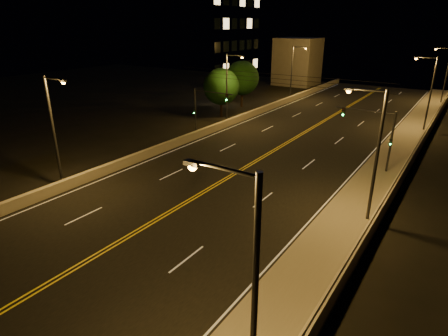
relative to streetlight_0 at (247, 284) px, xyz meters
The scene contains 21 objects.
road 19.61m from the streetlight_0, 127.41° to the left, with size 18.00×120.00×0.02m, color black.
sidewalk 15.85m from the streetlight_0, 92.71° to the left, with size 3.60×120.00×0.30m, color gray.
curb 16.07m from the streetlight_0, 99.73° to the left, with size 0.14×120.00×0.15m, color gray.
parapet_wall 15.67m from the streetlight_0, 86.43° to the left, with size 0.30×120.00×1.00m, color #AFA491.
jersey_barrier 26.11m from the streetlight_0, 144.15° to the left, with size 0.45×120.00×0.86m, color #AFA491.
distant_building_left 73.07m from the streetlight_0, 112.12° to the left, with size 8.00×8.00×9.39m, color gray.
parapet_rail 15.54m from the streetlight_0, 86.43° to the left, with size 0.06×0.06×120.00m, color black.
lane_markings 19.55m from the streetlight_0, 127.55° to the left, with size 17.32×116.00×0.00m.
streetlight_0 is the anchor object (origin of this frame).
streetlight_1 15.35m from the streetlight_0, 90.00° to the left, with size 2.55×0.28×8.75m.
streetlight_2 41.76m from the streetlight_0, 90.00° to the left, with size 2.55×0.28×8.75m.
streetlight_3 61.55m from the streetlight_0, 90.00° to the left, with size 2.55×0.28×8.75m.
streetlight_4 22.81m from the streetlight_0, 159.90° to the left, with size 2.55×0.28×8.75m.
streetlight_5 38.48m from the streetlight_0, 123.83° to the left, with size 2.55×0.28×8.75m.
streetlight_6 56.06m from the streetlight_0, 112.46° to the left, with size 2.55×0.28×8.75m.
traffic_signal_right 25.01m from the streetlight_0, 93.62° to the left, with size 5.11×0.31×5.54m.
traffic_signal_left 32.14m from the streetlight_0, 129.10° to the left, with size 5.11×0.31×5.54m.
overhead_wires 27.21m from the streetlight_0, 115.12° to the left, with size 22.00×0.03×0.83m.
building_tower 63.61m from the streetlight_0, 131.30° to the left, with size 24.00×15.00×28.88m.
tree_0 42.21m from the streetlight_0, 125.12° to the left, with size 4.91×4.91×6.65m.
tree_1 49.07m from the streetlight_0, 121.27° to the left, with size 5.16×5.16×6.99m.
Camera 1 is at (15.99, -2.98, 12.34)m, focal length 30.00 mm.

